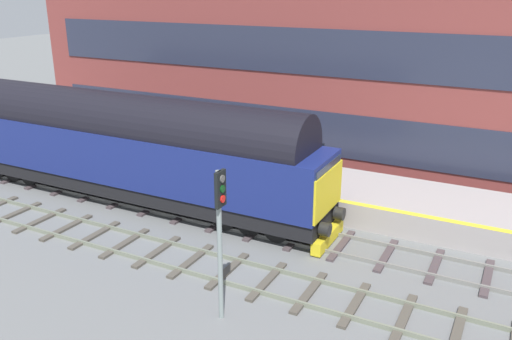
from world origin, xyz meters
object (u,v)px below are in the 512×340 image
(diesel_locomotive, at_px, (125,145))
(platform_number_sign, at_px, (318,161))
(waiting_passenger, at_px, (139,136))
(signal_post_near, at_px, (220,226))

(diesel_locomotive, distance_m, platform_number_sign, 8.16)
(diesel_locomotive, xyz_separation_m, waiting_passenger, (2.75, 1.55, -0.49))
(signal_post_near, bearing_deg, diesel_locomotive, 54.79)
(waiting_passenger, bearing_deg, platform_number_sign, 174.04)
(diesel_locomotive, height_order, waiting_passenger, diesel_locomotive)
(diesel_locomotive, relative_size, signal_post_near, 4.21)
(diesel_locomotive, bearing_deg, signal_post_near, -125.21)
(platform_number_sign, xyz_separation_m, waiting_passenger, (0.91, 9.50, -0.44))
(signal_post_near, bearing_deg, waiting_passenger, 48.71)
(waiting_passenger, bearing_deg, signal_post_near, 138.22)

